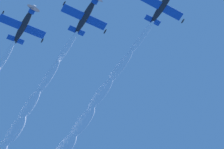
# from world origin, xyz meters

# --- Properties ---
(airplane_lead) EXTENTS (9.28, 8.58, 3.48)m
(airplane_lead) POSITION_xyz_m (-0.73, 1.62, 80.08)
(airplane_lead) COLOR #232328
(airplane_left_wingman) EXTENTS (9.18, 8.60, 3.84)m
(airplane_left_wingman) POSITION_xyz_m (10.11, -7.77, 80.38)
(airplane_left_wingman) COLOR #232328
(airplane_right_wingman) EXTENTS (9.17, 8.59, 3.79)m
(airplane_right_wingman) POSITION_xyz_m (18.97, -16.05, 81.57)
(airplane_right_wingman) COLOR #232328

